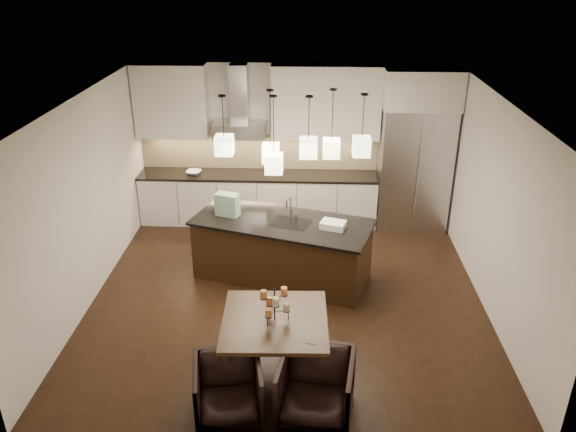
{
  "coord_description": "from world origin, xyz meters",
  "views": [
    {
      "loc": [
        0.28,
        -6.87,
        4.46
      ],
      "look_at": [
        0.0,
        0.2,
        1.15
      ],
      "focal_mm": 35.0,
      "sensor_mm": 36.0,
      "label": 1
    }
  ],
  "objects_px": {
    "armchair_left": "(228,390)",
    "armchair_right": "(316,388)",
    "island_body": "(282,250)",
    "refrigerator": "(414,169)",
    "dining_table": "(275,345)"
  },
  "relations": [
    {
      "from": "armchair_left",
      "to": "armchair_right",
      "type": "relative_size",
      "value": 0.91
    },
    {
      "from": "island_body",
      "to": "dining_table",
      "type": "bearing_deg",
      "value": -71.62
    },
    {
      "from": "island_body",
      "to": "armchair_left",
      "type": "xyz_separation_m",
      "value": [
        -0.43,
        -2.86,
        -0.12
      ]
    },
    {
      "from": "dining_table",
      "to": "armchair_right",
      "type": "distance_m",
      "value": 0.84
    },
    {
      "from": "refrigerator",
      "to": "armchair_right",
      "type": "relative_size",
      "value": 2.74
    },
    {
      "from": "refrigerator",
      "to": "armchair_left",
      "type": "bearing_deg",
      "value": -118.99
    },
    {
      "from": "island_body",
      "to": "armchair_left",
      "type": "height_order",
      "value": "island_body"
    },
    {
      "from": "refrigerator",
      "to": "dining_table",
      "type": "xyz_separation_m",
      "value": [
        -2.18,
        -4.01,
        -0.72
      ]
    },
    {
      "from": "refrigerator",
      "to": "armchair_left",
      "type": "distance_m",
      "value": 5.46
    },
    {
      "from": "armchair_left",
      "to": "armchair_right",
      "type": "distance_m",
      "value": 0.92
    },
    {
      "from": "armchair_left",
      "to": "island_body",
      "type": "bearing_deg",
      "value": 71.33
    },
    {
      "from": "armchair_right",
      "to": "dining_table",
      "type": "bearing_deg",
      "value": 132.14
    },
    {
      "from": "island_body",
      "to": "armchair_right",
      "type": "bearing_deg",
      "value": -62.4
    },
    {
      "from": "island_body",
      "to": "refrigerator",
      "type": "bearing_deg",
      "value": 58.29
    },
    {
      "from": "island_body",
      "to": "armchair_right",
      "type": "xyz_separation_m",
      "value": [
        0.49,
        -2.83,
        -0.08
      ]
    }
  ]
}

